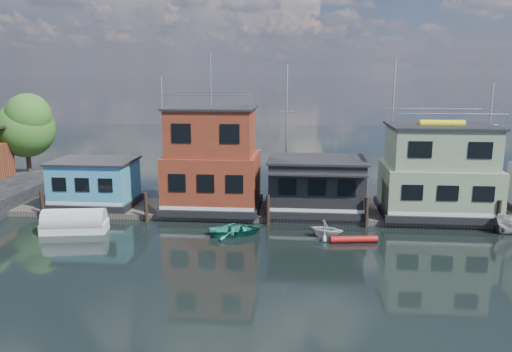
# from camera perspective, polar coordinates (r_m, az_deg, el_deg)

# --- Properties ---
(ground) EXTENTS (160.00, 160.00, 0.00)m
(ground) POSITION_cam_1_polar(r_m,az_deg,el_deg) (27.62, 8.47, -11.39)
(ground) COLOR black
(ground) RESTS_ON ground
(dock) EXTENTS (48.00, 5.00, 0.40)m
(dock) POSITION_cam_1_polar(r_m,az_deg,el_deg) (38.88, 7.54, -4.18)
(dock) COLOR #595147
(dock) RESTS_ON ground
(houseboat_blue) EXTENTS (6.40, 4.90, 3.66)m
(houseboat_blue) POSITION_cam_1_polar(r_m,az_deg,el_deg) (41.68, -17.94, -0.74)
(houseboat_blue) COLOR black
(houseboat_blue) RESTS_ON dock
(houseboat_red) EXTENTS (7.40, 5.90, 11.86)m
(houseboat_red) POSITION_cam_1_polar(r_m,az_deg,el_deg) (38.58, -5.02, 1.70)
(houseboat_red) COLOR black
(houseboat_red) RESTS_ON dock
(houseboat_dark) EXTENTS (7.40, 6.10, 4.06)m
(houseboat_dark) POSITION_cam_1_polar(r_m,az_deg,el_deg) (38.30, 6.88, -0.99)
(houseboat_dark) COLOR black
(houseboat_dark) RESTS_ON dock
(houseboat_green) EXTENTS (8.40, 5.90, 7.03)m
(houseboat_green) POSITION_cam_1_polar(r_m,az_deg,el_deg) (39.40, 20.12, 0.42)
(houseboat_green) COLOR black
(houseboat_green) RESTS_ON dock
(pilings) EXTENTS (42.28, 0.28, 2.20)m
(pilings) POSITION_cam_1_polar(r_m,az_deg,el_deg) (35.93, 7.21, -4.01)
(pilings) COLOR #2D2116
(pilings) RESTS_ON ground
(background_masts) EXTENTS (36.40, 0.16, 12.00)m
(background_masts) POSITION_cam_1_polar(r_m,az_deg,el_deg) (44.16, 13.63, 4.58)
(background_masts) COLOR silver
(background_masts) RESTS_ON ground
(dinghy_teal) EXTENTS (4.14, 3.46, 0.74)m
(dinghy_teal) POSITION_cam_1_polar(r_m,az_deg,el_deg) (33.93, -2.36, -6.17)
(dinghy_teal) COLOR #248774
(dinghy_teal) RESTS_ON ground
(red_kayak) EXTENTS (3.09, 0.87, 0.45)m
(red_kayak) POSITION_cam_1_polar(r_m,az_deg,el_deg) (33.10, 11.11, -7.11)
(red_kayak) COLOR #B01412
(red_kayak) RESTS_ON ground
(tarp_runabout) EXTENTS (4.57, 2.43, 1.76)m
(tarp_runabout) POSITION_cam_1_polar(r_m,az_deg,el_deg) (36.64, -20.03, -5.05)
(tarp_runabout) COLOR silver
(tarp_runabout) RESTS_ON ground
(dinghy_white) EXTENTS (2.77, 2.55, 1.22)m
(dinghy_white) POSITION_cam_1_polar(r_m,az_deg,el_deg) (33.65, 7.99, -6.00)
(dinghy_white) COLOR silver
(dinghy_white) RESTS_ON ground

